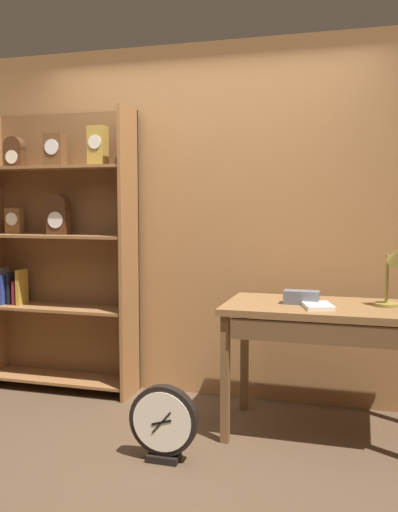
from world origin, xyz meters
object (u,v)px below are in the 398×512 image
object	(u,v)px
bookshelf	(58,248)
toolbox_small	(301,297)
workbench	(326,321)
desk_lamp	(396,265)
open_repair_manual	(318,306)
round_clock_large	(164,423)

from	to	relation	value
bookshelf	toolbox_small	size ratio (longest dim) A/B	9.90
workbench	desk_lamp	world-z (taller)	desk_lamp
open_repair_manual	toolbox_small	bearing A→B (deg)	117.03
open_repair_manual	desk_lamp	bearing A→B (deg)	0.11
toolbox_small	round_clock_large	size ratio (longest dim) A/B	0.50
desk_lamp	round_clock_large	distance (m)	1.63
desk_lamp	toolbox_small	xyz separation A→B (m)	(-0.55, -0.02, -0.21)
desk_lamp	toolbox_small	world-z (taller)	desk_lamp
toolbox_small	open_repair_manual	xyz separation A→B (m)	(0.11, -0.11, -0.03)
bookshelf	open_repair_manual	bearing A→B (deg)	-13.41
workbench	toolbox_small	bearing A→B (deg)	173.95
toolbox_small	open_repair_manual	size ratio (longest dim) A/B	0.98
bookshelf	round_clock_large	xyz separation A→B (m)	(1.22, -0.99, -0.88)
desk_lamp	round_clock_large	bearing A→B (deg)	-152.38
toolbox_small	open_repair_manual	bearing A→B (deg)	-45.95
workbench	bookshelf	bearing A→B (deg)	169.41
round_clock_large	bookshelf	bearing A→B (deg)	140.89
round_clock_large	workbench	bearing A→B (deg)	35.84
desk_lamp	round_clock_large	world-z (taller)	desk_lamp
workbench	toolbox_small	size ratio (longest dim) A/B	5.73
bookshelf	workbench	bearing A→B (deg)	-10.59
bookshelf	open_repair_manual	distance (m)	2.08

